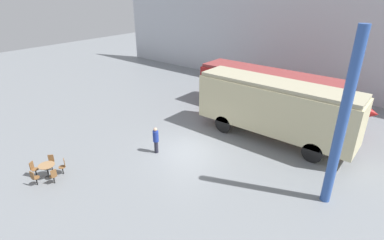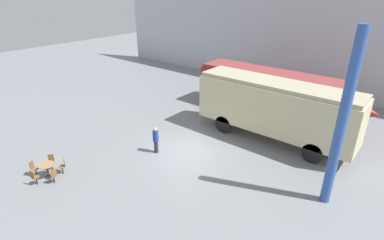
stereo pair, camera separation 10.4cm
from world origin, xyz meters
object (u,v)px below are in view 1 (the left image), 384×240
(streamlined_locomotive, at_px, (278,91))
(passenger_coach_vintage, at_px, (275,106))
(cafe_chair_0, at_px, (51,161))
(visitor_person, at_px, (156,139))
(cafe_table_near, at_px, (47,168))

(streamlined_locomotive, height_order, passenger_coach_vintage, passenger_coach_vintage)
(passenger_coach_vintage, bearing_deg, cafe_chair_0, -125.69)
(passenger_coach_vintage, bearing_deg, visitor_person, -127.85)
(streamlined_locomotive, bearing_deg, visitor_person, -107.67)
(streamlined_locomotive, distance_m, visitor_person, 10.33)
(streamlined_locomotive, height_order, cafe_chair_0, streamlined_locomotive)
(cafe_table_near, bearing_deg, streamlined_locomotive, 69.45)
(cafe_table_near, bearing_deg, cafe_chair_0, 138.60)
(streamlined_locomotive, xyz_separation_m, visitor_person, (-3.12, -9.79, -1.06))
(cafe_table_near, relative_size, visitor_person, 0.49)
(passenger_coach_vintage, relative_size, cafe_chair_0, 11.55)
(passenger_coach_vintage, xyz_separation_m, visitor_person, (-4.62, -5.94, -1.42))
(streamlined_locomotive, xyz_separation_m, cafe_chair_0, (-6.28, -14.68, -1.45))
(visitor_person, bearing_deg, cafe_table_near, -115.49)
(cafe_table_near, xyz_separation_m, visitor_person, (2.57, 5.40, 0.31))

